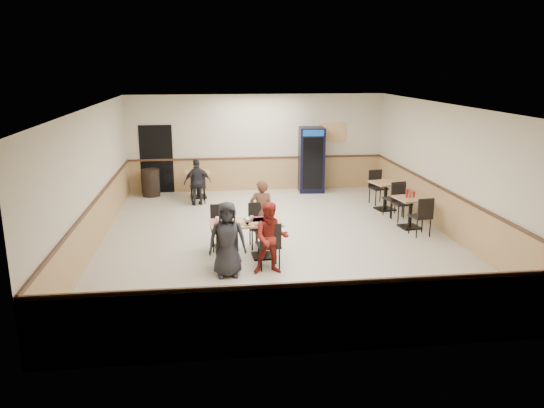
{
  "coord_description": "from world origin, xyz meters",
  "views": [
    {
      "loc": [
        -1.53,
        -11.43,
        3.86
      ],
      "look_at": [
        -0.19,
        -0.5,
        0.97
      ],
      "focal_mm": 35.0,
      "sensor_mm": 36.0,
      "label": 1
    }
  ],
  "objects": [
    {
      "name": "lone_diner",
      "position": [
        -1.84,
        3.31,
        0.66
      ],
      "size": [
        0.83,
        0.51,
        1.32
      ],
      "primitive_type": "imported",
      "rotation": [
        0.0,
        0.0,
        3.39
      ],
      "color": "black",
      "rests_on": "ground"
    },
    {
      "name": "side_table_near",
      "position": [
        3.32,
        0.47,
        0.5
      ],
      "size": [
        0.81,
        0.81,
        0.76
      ],
      "rotation": [
        0.0,
        0.0,
        0.15
      ],
      "color": "black",
      "rests_on": "ground"
    },
    {
      "name": "pepsi_cooler",
      "position": [
        1.67,
        4.59,
        1.01
      ],
      "size": [
        0.81,
        0.82,
        2.01
      ],
      "rotation": [
        0.0,
        0.0,
        -0.07
      ],
      "color": "black",
      "rests_on": "ground"
    },
    {
      "name": "back_table_chair_lone",
      "position": [
        -1.84,
        3.57,
        0.5
      ],
      "size": [
        0.5,
        0.5,
        1.0
      ],
      "primitive_type": null,
      "rotation": [
        0.0,
        0.0,
        3.23
      ],
      "color": "black",
      "rests_on": "ground"
    },
    {
      "name": "side_table_far_chair_north",
      "position": [
        3.27,
        2.78,
        0.49
      ],
      "size": [
        0.54,
        0.54,
        0.98
      ],
      "primitive_type": null,
      "rotation": [
        0.0,
        0.0,
        0.22
      ],
      "color": "black",
      "rests_on": "ground"
    },
    {
      "name": "side_table_near_chair_south",
      "position": [
        3.32,
        -0.13,
        0.48
      ],
      "size": [
        0.51,
        0.51,
        0.96
      ],
      "primitive_type": null,
      "rotation": [
        0.0,
        0.0,
        3.29
      ],
      "color": "black",
      "rests_on": "ground"
    },
    {
      "name": "side_table_near_chair_north",
      "position": [
        3.32,
        1.08,
        0.48
      ],
      "size": [
        0.51,
        0.51,
        0.96
      ],
      "primitive_type": null,
      "rotation": [
        0.0,
        0.0,
        0.15
      ],
      "color": "black",
      "rests_on": "ground"
    },
    {
      "name": "tabletop_clutter",
      "position": [
        -0.77,
        -1.2,
        0.8
      ],
      "size": [
        1.28,
        0.67,
        0.12
      ],
      "rotation": [
        0.0,
        0.0,
        0.05
      ],
      "color": "#BA0C29",
      "rests_on": "main_table"
    },
    {
      "name": "back_table",
      "position": [
        -1.84,
        4.2,
        0.52
      ],
      "size": [
        0.79,
        0.79,
        0.79
      ],
      "rotation": [
        0.0,
        0.0,
        0.08
      ],
      "color": "black",
      "rests_on": "ground"
    },
    {
      "name": "diner_man_opposite",
      "position": [
        -0.38,
        -0.24,
        0.73
      ],
      "size": [
        0.58,
        0.42,
        1.45
      ],
      "primitive_type": "imported",
      "rotation": [
        0.0,
        0.0,
        2.99
      ],
      "color": "brown",
      "rests_on": "ground"
    },
    {
      "name": "ground",
      "position": [
        0.0,
        0.0,
        0.0
      ],
      "size": [
        10.0,
        10.0,
        0.0
      ],
      "primitive_type": "plane",
      "color": "beige",
      "rests_on": "ground"
    },
    {
      "name": "diner_woman_left",
      "position": [
        -1.22,
        -2.04,
        0.72
      ],
      "size": [
        0.72,
        0.48,
        1.44
      ],
      "primitive_type": "imported",
      "rotation": [
        0.0,
        0.0,
        0.03
      ],
      "color": "black",
      "rests_on": "ground"
    },
    {
      "name": "main_table",
      "position": [
        -0.8,
        -1.14,
        0.52
      ],
      "size": [
        1.49,
        0.8,
        0.78
      ],
      "rotation": [
        0.0,
        0.0,
        0.05
      ],
      "color": "black",
      "rests_on": "ground"
    },
    {
      "name": "side_table_far",
      "position": [
        3.27,
        2.16,
        0.52
      ],
      "size": [
        0.87,
        0.87,
        0.78
      ],
      "rotation": [
        0.0,
        0.0,
        0.22
      ],
      "color": "black",
      "rests_on": "ground"
    },
    {
      "name": "diner_woman_right",
      "position": [
        -0.39,
        -2.0,
        0.7
      ],
      "size": [
        0.69,
        0.55,
        1.39
      ],
      "primitive_type": "imported",
      "rotation": [
        0.0,
        0.0,
        -0.03
      ],
      "color": "maroon",
      "rests_on": "ground"
    },
    {
      "name": "room_shell",
      "position": [
        1.78,
        2.55,
        0.58
      ],
      "size": [
        10.0,
        10.0,
        10.0
      ],
      "color": "silver",
      "rests_on": "ground"
    },
    {
      "name": "condiment_caddy",
      "position": [
        3.29,
        0.52,
        0.85
      ],
      "size": [
        0.23,
        0.06,
        0.2
      ],
      "color": "#A70B1C",
      "rests_on": "side_table_near"
    },
    {
      "name": "side_table_far_chair_south",
      "position": [
        3.27,
        1.54,
        0.49
      ],
      "size": [
        0.54,
        0.54,
        0.98
      ],
      "primitive_type": null,
      "rotation": [
        0.0,
        0.0,
        3.36
      ],
      "color": "black",
      "rests_on": "ground"
    },
    {
      "name": "main_chairs",
      "position": [
        -0.85,
        -1.14,
        0.49
      ],
      "size": [
        1.37,
        1.77,
        0.98
      ],
      "rotation": [
        0.0,
        0.0,
        0.05
      ],
      "color": "black",
      "rests_on": "ground"
    },
    {
      "name": "trash_bin",
      "position": [
        -3.26,
        4.55,
        0.42
      ],
      "size": [
        0.53,
        0.53,
        0.83
      ],
      "primitive_type": "cylinder",
      "color": "black",
      "rests_on": "ground"
    }
  ]
}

